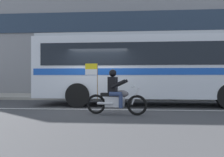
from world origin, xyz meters
The scene contains 5 objects.
ground_plane centered at (0.00, 0.00, 0.00)m, with size 60.00×60.00×0.00m, color #3D3D3F.
sidewalk_curb centered at (0.00, 5.10, 0.07)m, with size 28.00×3.80×0.15m, color #A39E93.
lane_center_stripe centered at (0.00, -0.60, 0.00)m, with size 26.60×0.14×0.01m, color silver.
transit_bus centered at (2.45, 1.19, 1.88)m, with size 10.74×2.72×3.22m.
motorcycle_with_rider centered at (0.88, -1.91, 0.67)m, with size 2.18×0.69×1.78m.
Camera 1 is at (1.47, -10.46, 1.28)m, focal length 39.87 mm.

